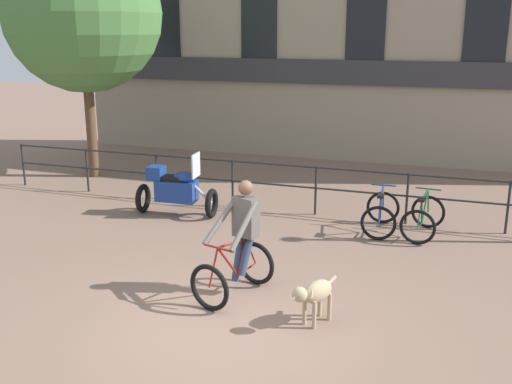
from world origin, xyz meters
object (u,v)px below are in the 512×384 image
Objects in this scene: parked_bicycle_near_lamp at (381,214)px; parked_bicycle_mid_left at (423,218)px; cyclist_with_bike at (239,245)px; parked_motorcycle at (176,189)px; dog at (314,294)px.

parked_bicycle_near_lamp and parked_bicycle_mid_left have the same top height.
cyclist_with_bike reaches higher than parked_motorcycle.
parked_motorcycle reaches higher than dog.
parked_motorcycle is at bearing 1.57° from parked_bicycle_near_lamp.
cyclist_with_bike reaches higher than parked_bicycle_mid_left.
parked_bicycle_near_lamp is at bearing -90.17° from parked_motorcycle.
cyclist_with_bike is 4.15m from parked_motorcycle.
parked_motorcycle is 1.49× the size of parked_bicycle_near_lamp.
parked_bicycle_near_lamp is 0.97× the size of parked_bicycle_mid_left.
parked_motorcycle is at bearing 145.86° from cyclist_with_bike.
parked_motorcycle is 1.45× the size of parked_bicycle_mid_left.
dog is 0.51× the size of parked_motorcycle.
dog is 0.77× the size of parked_bicycle_near_lamp.
parked_bicycle_mid_left is (1.09, 4.12, -0.08)m from dog.
dog is at bearing -138.73° from parked_motorcycle.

